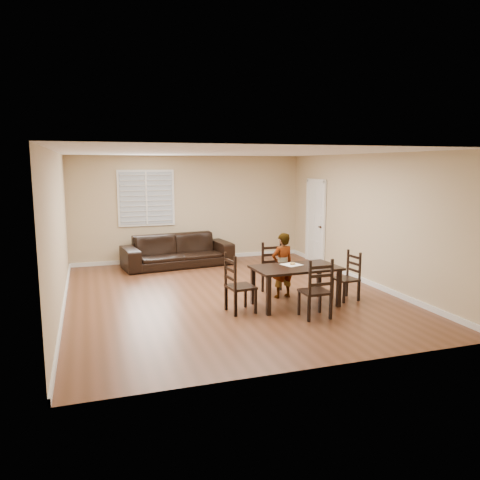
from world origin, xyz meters
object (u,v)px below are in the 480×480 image
(chair_near, at_px, (273,269))
(chair_left, at_px, (234,286))
(chair_right, at_px, (351,277))
(donut, at_px, (292,263))
(sofa, at_px, (178,251))
(child, at_px, (282,265))
(dining_table, at_px, (296,272))
(chair_far, at_px, (318,292))

(chair_near, bearing_deg, chair_left, -138.62)
(chair_right, relative_size, donut, 8.62)
(chair_left, bearing_deg, sofa, -3.63)
(chair_right, xyz_separation_m, child, (-1.17, 0.49, 0.21))
(chair_near, distance_m, chair_left, 1.52)
(chair_right, bearing_deg, sofa, -153.06)
(dining_table, xyz_separation_m, chair_far, (0.03, -0.81, -0.16))
(child, bearing_deg, chair_right, 147.11)
(child, xyz_separation_m, sofa, (-1.35, 3.33, -0.23))
(chair_left, height_order, donut, chair_left)
(chair_near, bearing_deg, sofa, 113.72)
(dining_table, bearing_deg, child, 90.00)
(chair_near, xyz_separation_m, sofa, (-1.34, 2.91, -0.06))
(donut, bearing_deg, sofa, 110.53)
(chair_left, relative_size, chair_right, 1.12)
(dining_table, relative_size, sofa, 0.58)
(chair_right, relative_size, sofa, 0.34)
(chair_right, bearing_deg, child, -119.31)
(chair_near, distance_m, chair_right, 1.49)
(chair_far, xyz_separation_m, sofa, (-1.41, 4.68, -0.07))
(dining_table, xyz_separation_m, donut, (0.01, 0.17, 0.11))
(child, height_order, sofa, child)
(chair_near, height_order, donut, chair_near)
(donut, xyz_separation_m, sofa, (-1.39, 3.71, -0.34))
(chair_left, height_order, child, child)
(dining_table, relative_size, chair_right, 1.70)
(chair_left, xyz_separation_m, child, (1.13, 0.60, 0.16))
(child, xyz_separation_m, donut, (0.03, -0.38, 0.11))
(child, height_order, donut, child)
(chair_right, bearing_deg, dining_table, -93.74)
(chair_near, relative_size, sofa, 0.37)
(dining_table, distance_m, child, 0.55)
(chair_far, distance_m, chair_right, 1.41)
(chair_left, distance_m, sofa, 3.94)
(dining_table, height_order, chair_left, chair_left)
(dining_table, height_order, sofa, sofa)
(dining_table, relative_size, child, 1.25)
(chair_far, relative_size, donut, 9.52)
(chair_right, distance_m, sofa, 4.58)
(chair_right, bearing_deg, donut, -102.30)
(chair_near, relative_size, chair_left, 0.97)
(chair_near, relative_size, child, 0.80)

